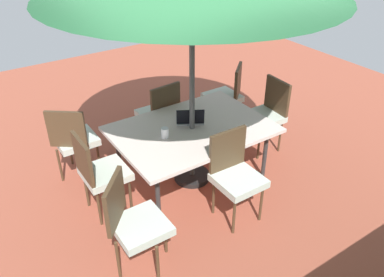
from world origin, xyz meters
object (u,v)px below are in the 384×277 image
chair_north (235,173)px  laptop (190,119)px  chair_northeast (133,220)px  cup (165,133)px  dining_table (192,131)px  chair_southeast (73,138)px  chair_west (267,112)px  chair_south (160,112)px  chair_southwest (227,94)px  chair_east (99,170)px

chair_north → laptop: (-0.03, -0.89, 0.21)m
chair_northeast → cup: size_ratio=8.43×
laptop → dining_table: bearing=97.2°
chair_southeast → chair_west: bearing=-161.0°
chair_south → chair_southeast: 1.17m
chair_north → chair_northeast: (1.19, 0.05, 0.00)m
chair_southwest → chair_south: bearing=-45.0°
dining_table → chair_east: size_ratio=1.81×
chair_northeast → laptop: (-1.22, -0.94, 0.21)m
chair_east → chair_southwest: (-2.26, -0.73, 0.00)m
chair_north → chair_northeast: 1.20m
chair_east → chair_southeast: bearing=-0.1°
chair_east → cup: (-0.77, 0.05, 0.23)m
chair_southwest → laptop: (1.08, 0.66, 0.21)m
dining_table → chair_north: bearing=91.5°
laptop → chair_northeast: bearing=67.9°
chair_northeast → chair_east: bearing=38.9°
dining_table → chair_southeast: bearing=-35.9°
chair_south → chair_southeast: size_ratio=1.00×
chair_northeast → laptop: 1.55m
laptop → cup: bearing=46.7°
chair_west → cup: size_ratio=8.43×
chair_north → chair_southeast: 1.97m
chair_north → cup: chair_north is taller
chair_south → chair_west: same height
chair_north → chair_west: same height
chair_west → laptop: (1.17, -0.08, 0.21)m
chair_northeast → chair_southeast: 1.65m
chair_southwest → laptop: 1.28m
chair_north → cup: 0.89m
dining_table → chair_southeast: (1.14, -0.82, -0.12)m
chair_southwest → cup: chair_southwest is taller
chair_west → chair_southwest: (0.09, -0.74, 0.00)m
chair_east → laptop: size_ratio=2.45×
chair_south → chair_southwest: same height
dining_table → laptop: 0.15m
chair_southwest → laptop: bearing=-10.8°
dining_table → chair_west: 1.22m
dining_table → chair_west: bearing=-178.5°
chair_south → laptop: (-0.01, 0.71, 0.21)m
dining_table → chair_south: bearing=-92.5°
cup → chair_southwest: bearing=-152.2°
chair_south → chair_west: size_ratio=1.00×
chair_southwest → cup: (1.49, 0.78, 0.23)m
dining_table → cup: 0.38m
chair_west → chair_north: bearing=-52.7°
chair_north → chair_northeast: same height
dining_table → chair_north: size_ratio=1.81×
cup → chair_east: bearing=-3.8°
chair_north → chair_northeast: bearing=-176.3°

